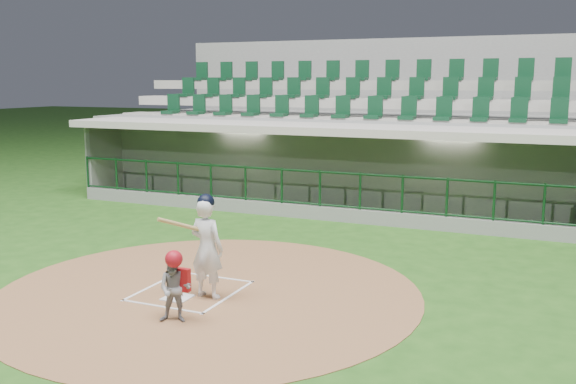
% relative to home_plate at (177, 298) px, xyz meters
% --- Properties ---
extents(ground, '(120.00, 120.00, 0.00)m').
position_rel_home_plate_xyz_m(ground, '(0.00, 0.70, -0.02)').
color(ground, '#214D16').
rests_on(ground, ground).
extents(dirt_circle, '(7.20, 7.20, 0.01)m').
position_rel_home_plate_xyz_m(dirt_circle, '(0.30, 0.50, -0.02)').
color(dirt_circle, brown).
rests_on(dirt_circle, ground).
extents(home_plate, '(0.43, 0.43, 0.02)m').
position_rel_home_plate_xyz_m(home_plate, '(0.00, 0.00, 0.00)').
color(home_plate, white).
rests_on(home_plate, dirt_circle).
extents(batter_box_chalk, '(1.55, 1.80, 0.01)m').
position_rel_home_plate_xyz_m(batter_box_chalk, '(0.00, 0.40, -0.00)').
color(batter_box_chalk, white).
rests_on(batter_box_chalk, ground).
extents(dugout_structure, '(16.40, 3.70, 3.00)m').
position_rel_home_plate_xyz_m(dugout_structure, '(0.06, 8.51, 0.94)').
color(dugout_structure, slate).
rests_on(dugout_structure, ground).
extents(seating_deck, '(17.00, 6.72, 5.15)m').
position_rel_home_plate_xyz_m(seating_deck, '(0.00, 11.61, 1.40)').
color(seating_deck, gray).
rests_on(seating_deck, ground).
extents(batter, '(0.86, 0.87, 1.74)m').
position_rel_home_plate_xyz_m(batter, '(0.43, 0.25, 0.86)').
color(batter, white).
rests_on(batter, dirt_circle).
extents(catcher, '(0.59, 0.52, 1.09)m').
position_rel_home_plate_xyz_m(catcher, '(0.55, -0.88, 0.54)').
color(catcher, gray).
rests_on(catcher, dirt_circle).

